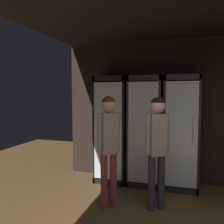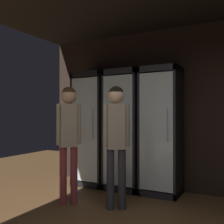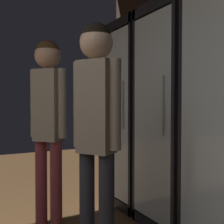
{
  "view_description": "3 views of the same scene",
  "coord_description": "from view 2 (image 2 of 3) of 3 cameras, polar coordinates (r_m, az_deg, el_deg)",
  "views": [
    {
      "loc": [
        -0.61,
        -1.77,
        1.74
      ],
      "look_at": [
        -1.94,
        2.56,
        1.4
      ],
      "focal_mm": 37.96,
      "sensor_mm": 36.0,
      "label": 1
    },
    {
      "loc": [
        0.71,
        -1.58,
        1.31
      ],
      "look_at": [
        -1.37,
        2.33,
        1.35
      ],
      "focal_mm": 43.19,
      "sensor_mm": 36.0,
      "label": 2
    },
    {
      "loc": [
        0.72,
        0.95,
        1.16
      ],
      "look_at": [
        -2.0,
        2.39,
        1.07
      ],
      "focal_mm": 44.7,
      "sensor_mm": 36.0,
      "label": 3
    }
  ],
  "objects": [
    {
      "name": "cooler_center",
      "position": [
        4.54,
        10.53,
        -4.22
      ],
      "size": [
        0.62,
        0.58,
        2.08
      ],
      "color": "black",
      "rests_on": "ground"
    },
    {
      "name": "wall_back",
      "position": [
        4.66,
        19.22,
        0.65
      ],
      "size": [
        6.0,
        0.06,
        2.8
      ],
      "primitive_type": "cube",
      "color": "black",
      "rests_on": "ground"
    },
    {
      "name": "cooler_left",
      "position": [
        4.78,
        2.87,
        -3.92
      ],
      "size": [
        0.62,
        0.58,
        2.08
      ],
      "color": "black",
      "rests_on": "ground"
    },
    {
      "name": "shopper_near",
      "position": [
        3.73,
        0.9,
        -4.09
      ],
      "size": [
        0.32,
        0.26,
        1.7
      ],
      "color": "#2D2D38",
      "rests_on": "ground"
    },
    {
      "name": "cooler_far_left",
      "position": [
        5.1,
        -3.93,
        -3.76
      ],
      "size": [
        0.62,
        0.58,
        2.08
      ],
      "color": "black",
      "rests_on": "ground"
    },
    {
      "name": "shopper_far",
      "position": [
        3.99,
        -9.15,
        -3.63
      ],
      "size": [
        0.29,
        0.27,
        1.71
      ],
      "color": "brown",
      "rests_on": "ground"
    }
  ]
}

